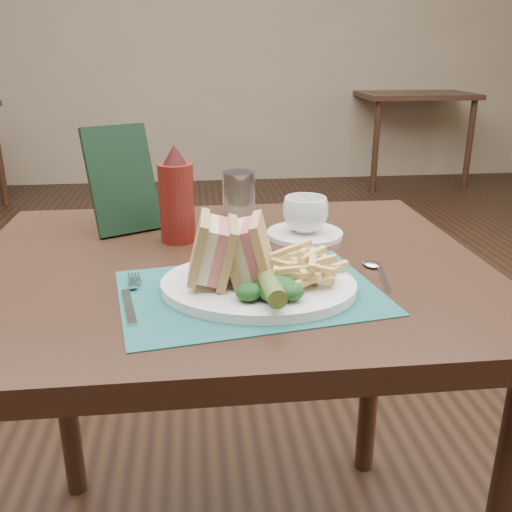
{
  "coord_description": "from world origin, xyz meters",
  "views": [
    {
      "loc": [
        -0.06,
        -1.44,
        1.1
      ],
      "look_at": [
        0.04,
        -0.61,
        0.8
      ],
      "focal_mm": 40.0,
      "sensor_mm": 36.0,
      "label": 1
    }
  ],
  "objects_px": {
    "coffee_cup": "(305,215)",
    "drinking_glass": "(239,205)",
    "placemat": "(250,292)",
    "check_presenter": "(122,180)",
    "table_bg_right": "(409,138)",
    "ketchup_bottle": "(176,194)",
    "table_main": "(231,437)",
    "sandwich_half_a": "(199,250)",
    "plate": "(258,286)",
    "saucer": "(305,234)",
    "sandwich_half_b": "(235,249)"
  },
  "relations": [
    {
      "from": "coffee_cup",
      "to": "drinking_glass",
      "type": "xyz_separation_m",
      "value": [
        -0.13,
        0.01,
        0.02
      ]
    },
    {
      "from": "placemat",
      "to": "coffee_cup",
      "type": "distance_m",
      "value": 0.3
    },
    {
      "from": "sandwich_half_b",
      "to": "saucer",
      "type": "distance_m",
      "value": 0.3
    },
    {
      "from": "ketchup_bottle",
      "to": "drinking_glass",
      "type": "bearing_deg",
      "value": 5.05
    },
    {
      "from": "saucer",
      "to": "table_main",
      "type": "bearing_deg",
      "value": -143.57
    },
    {
      "from": "sandwich_half_a",
      "to": "sandwich_half_b",
      "type": "relative_size",
      "value": 1.05
    },
    {
      "from": "coffee_cup",
      "to": "drinking_glass",
      "type": "relative_size",
      "value": 0.69
    },
    {
      "from": "table_main",
      "to": "sandwich_half_a",
      "type": "relative_size",
      "value": 8.78
    },
    {
      "from": "table_bg_right",
      "to": "check_presenter",
      "type": "xyz_separation_m",
      "value": [
        -1.99,
        -3.58,
        0.48
      ]
    },
    {
      "from": "table_main",
      "to": "ketchup_bottle",
      "type": "relative_size",
      "value": 4.84
    },
    {
      "from": "saucer",
      "to": "drinking_glass",
      "type": "bearing_deg",
      "value": 174.01
    },
    {
      "from": "placemat",
      "to": "check_presenter",
      "type": "relative_size",
      "value": 1.81
    },
    {
      "from": "table_bg_right",
      "to": "check_presenter",
      "type": "relative_size",
      "value": 4.17
    },
    {
      "from": "table_main",
      "to": "placemat",
      "type": "distance_m",
      "value": 0.4
    },
    {
      "from": "table_bg_right",
      "to": "plate",
      "type": "height_order",
      "value": "plate"
    },
    {
      "from": "saucer",
      "to": "check_presenter",
      "type": "distance_m",
      "value": 0.38
    },
    {
      "from": "placemat",
      "to": "coffee_cup",
      "type": "bearing_deg",
      "value": 62.41
    },
    {
      "from": "drinking_glass",
      "to": "ketchup_bottle",
      "type": "height_order",
      "value": "ketchup_bottle"
    },
    {
      "from": "sandwich_half_a",
      "to": "ketchup_bottle",
      "type": "distance_m",
      "value": 0.26
    },
    {
      "from": "check_presenter",
      "to": "coffee_cup",
      "type": "bearing_deg",
      "value": -40.2
    },
    {
      "from": "placemat",
      "to": "plate",
      "type": "distance_m",
      "value": 0.02
    },
    {
      "from": "plate",
      "to": "table_main",
      "type": "bearing_deg",
      "value": 117.04
    },
    {
      "from": "placemat",
      "to": "plate",
      "type": "height_order",
      "value": "plate"
    },
    {
      "from": "placemat",
      "to": "plate",
      "type": "relative_size",
      "value": 1.3
    },
    {
      "from": "sandwich_half_b",
      "to": "drinking_glass",
      "type": "distance_m",
      "value": 0.26
    },
    {
      "from": "coffee_cup",
      "to": "drinking_glass",
      "type": "distance_m",
      "value": 0.13
    },
    {
      "from": "table_bg_right",
      "to": "placemat",
      "type": "xyz_separation_m",
      "value": [
        -1.77,
        -3.92,
        0.38
      ]
    },
    {
      "from": "table_bg_right",
      "to": "check_presenter",
      "type": "distance_m",
      "value": 4.12
    },
    {
      "from": "drinking_glass",
      "to": "coffee_cup",
      "type": "bearing_deg",
      "value": -5.99
    },
    {
      "from": "table_bg_right",
      "to": "sandwich_half_a",
      "type": "bearing_deg",
      "value": -115.22
    },
    {
      "from": "table_bg_right",
      "to": "sandwich_half_b",
      "type": "height_order",
      "value": "sandwich_half_b"
    },
    {
      "from": "plate",
      "to": "drinking_glass",
      "type": "distance_m",
      "value": 0.28
    },
    {
      "from": "table_bg_right",
      "to": "placemat",
      "type": "height_order",
      "value": "placemat"
    },
    {
      "from": "plate",
      "to": "sandwich_half_b",
      "type": "relative_size",
      "value": 3.08
    },
    {
      "from": "saucer",
      "to": "coffee_cup",
      "type": "height_order",
      "value": "coffee_cup"
    },
    {
      "from": "sandwich_half_a",
      "to": "coffee_cup",
      "type": "relative_size",
      "value": 1.15
    },
    {
      "from": "table_bg_right",
      "to": "ketchup_bottle",
      "type": "bearing_deg",
      "value": -117.19
    },
    {
      "from": "ketchup_bottle",
      "to": "table_main",
      "type": "bearing_deg",
      "value": -54.73
    },
    {
      "from": "ketchup_bottle",
      "to": "check_presenter",
      "type": "xyz_separation_m",
      "value": [
        -0.11,
        0.08,
        0.01
      ]
    },
    {
      "from": "saucer",
      "to": "plate",
      "type": "bearing_deg",
      "value": -115.56
    },
    {
      "from": "sandwich_half_b",
      "to": "coffee_cup",
      "type": "relative_size",
      "value": 1.09
    },
    {
      "from": "table_bg_right",
      "to": "sandwich_half_a",
      "type": "relative_size",
      "value": 8.78
    },
    {
      "from": "check_presenter",
      "to": "drinking_glass",
      "type": "bearing_deg",
      "value": -44.21
    },
    {
      "from": "table_bg_right",
      "to": "ketchup_bottle",
      "type": "xyz_separation_m",
      "value": [
        -1.88,
        -3.66,
        0.47
      ]
    },
    {
      "from": "sandwich_half_b",
      "to": "saucer",
      "type": "bearing_deg",
      "value": 67.99
    },
    {
      "from": "placemat",
      "to": "plate",
      "type": "bearing_deg",
      "value": 16.4
    },
    {
      "from": "saucer",
      "to": "table_bg_right",
      "type": "bearing_deg",
      "value": 65.99
    },
    {
      "from": "placemat",
      "to": "check_presenter",
      "type": "height_order",
      "value": "check_presenter"
    },
    {
      "from": "table_main",
      "to": "drinking_glass",
      "type": "height_order",
      "value": "drinking_glass"
    },
    {
      "from": "drinking_glass",
      "to": "ketchup_bottle",
      "type": "xyz_separation_m",
      "value": [
        -0.12,
        -0.01,
        0.03
      ]
    }
  ]
}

